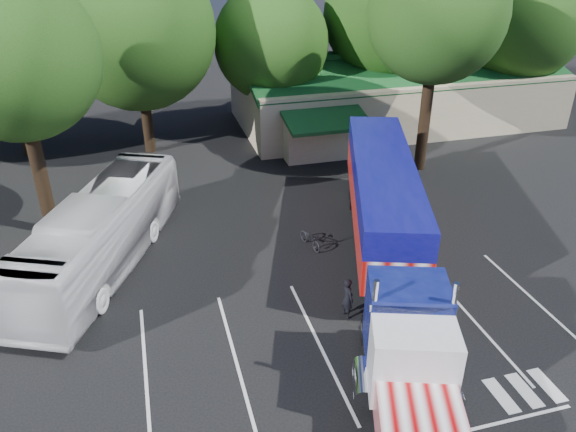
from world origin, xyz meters
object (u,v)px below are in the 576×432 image
object	(u,v)px
semi_truck	(388,224)
tour_bus	(101,232)
bicycle	(310,238)
silver_sedan	(391,131)
woman	(348,298)

from	to	relation	value
semi_truck	tour_bus	world-z (taller)	semi_truck
bicycle	silver_sedan	xyz separation A→B (m)	(10.20, 13.00, 0.18)
tour_bus	woman	bearing A→B (deg)	-10.50
semi_truck	woman	world-z (taller)	semi_truck
tour_bus	semi_truck	bearing A→B (deg)	5.78
tour_bus	silver_sedan	bearing A→B (deg)	55.61
bicycle	silver_sedan	size ratio (longest dim) A/B	0.45
semi_truck	silver_sedan	size ratio (longest dim) A/B	5.43
woman	semi_truck	bearing A→B (deg)	-58.29
woman	tour_bus	bearing A→B (deg)	44.69
semi_truck	woman	bearing A→B (deg)	-118.84
silver_sedan	semi_truck	bearing A→B (deg)	149.26
semi_truck	silver_sedan	distance (m)	17.96
woman	tour_bus	distance (m)	11.42
tour_bus	silver_sedan	distance (m)	23.21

